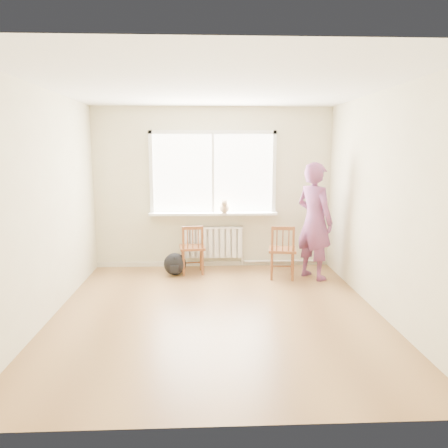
{
  "coord_description": "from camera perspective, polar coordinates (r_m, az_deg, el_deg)",
  "views": [
    {
      "loc": [
        -0.15,
        -5.14,
        1.99
      ],
      "look_at": [
        0.14,
        1.2,
        0.91
      ],
      "focal_mm": 35.0,
      "sensor_mm": 36.0,
      "label": 1
    }
  ],
  "objects": [
    {
      "name": "floor",
      "position": [
        5.51,
        -0.9,
        -11.53
      ],
      "size": [
        4.5,
        4.5,
        0.0
      ],
      "primitive_type": "plane",
      "color": "olive",
      "rests_on": "ground"
    },
    {
      "name": "windowsill",
      "position": [
        7.35,
        -1.42,
        1.36
      ],
      "size": [
        2.15,
        0.22,
        0.04
      ],
      "primitive_type": "cube",
      "color": "white",
      "rests_on": "back_wall"
    },
    {
      "name": "ceiling",
      "position": [
        5.19,
        -0.98,
        17.5
      ],
      "size": [
        4.5,
        4.5,
        0.0
      ],
      "primitive_type": "plane",
      "rotation": [
        3.14,
        0.0,
        0.0
      ],
      "color": "white",
      "rests_on": "back_wall"
    },
    {
      "name": "backpack",
      "position": [
        7.08,
        -6.42,
        -5.22
      ],
      "size": [
        0.44,
        0.4,
        0.36
      ],
      "primitive_type": "ellipsoid",
      "rotation": [
        0.0,
        0.0,
        -0.42
      ],
      "color": "black",
      "rests_on": "floor"
    },
    {
      "name": "heating_pipe",
      "position": [
        7.7,
        7.98,
        -4.81
      ],
      "size": [
        1.4,
        0.04,
        0.04
      ],
      "primitive_type": "cylinder",
      "rotation": [
        0.0,
        1.57,
        0.0
      ],
      "color": "silver",
      "rests_on": "back_wall"
    },
    {
      "name": "person",
      "position": [
        6.88,
        11.72,
        0.37
      ],
      "size": [
        0.73,
        0.79,
        1.81
      ],
      "primitive_type": "imported",
      "rotation": [
        0.0,
        0.0,
        2.18
      ],
      "color": "#C04077",
      "rests_on": "floor"
    },
    {
      "name": "back_wall",
      "position": [
        7.41,
        -1.45,
        4.69
      ],
      "size": [
        4.0,
        0.01,
        2.7
      ],
      "primitive_type": "cube",
      "color": "beige",
      "rests_on": "ground"
    },
    {
      "name": "chair_left",
      "position": [
        7.07,
        -4.14,
        -3.32
      ],
      "size": [
        0.44,
        0.42,
        0.81
      ],
      "rotation": [
        0.0,
        0.0,
        3.25
      ],
      "color": "brown",
      "rests_on": "floor"
    },
    {
      "name": "chair_right",
      "position": [
        6.85,
        7.64,
        -3.62
      ],
      "size": [
        0.48,
        0.46,
        0.85
      ],
      "rotation": [
        0.0,
        0.0,
        2.97
      ],
      "color": "brown",
      "rests_on": "floor"
    },
    {
      "name": "baseboard",
      "position": [
        7.63,
        -1.4,
        -5.17
      ],
      "size": [
        4.0,
        0.03,
        0.08
      ],
      "primitive_type": "cube",
      "color": "beige",
      "rests_on": "ground"
    },
    {
      "name": "radiator",
      "position": [
        7.46,
        -1.4,
        -2.35
      ],
      "size": [
        1.0,
        0.12,
        0.55
      ],
      "color": "white",
      "rests_on": "back_wall"
    },
    {
      "name": "window",
      "position": [
        7.37,
        -1.45,
        7.1
      ],
      "size": [
        2.12,
        0.05,
        1.42
      ],
      "color": "white",
      "rests_on": "back_wall"
    },
    {
      "name": "cat",
      "position": [
        7.26,
        0.06,
        2.22
      ],
      "size": [
        0.17,
        0.37,
        0.25
      ],
      "rotation": [
        0.0,
        0.0,
        -0.05
      ],
      "color": "#CCAF8B",
      "rests_on": "windowsill"
    }
  ]
}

